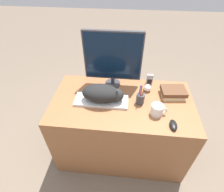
% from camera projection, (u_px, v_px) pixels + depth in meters
% --- Properties ---
extents(ground_plane, '(12.00, 12.00, 0.00)m').
position_uv_depth(ground_plane, '(118.00, 177.00, 1.78)').
color(ground_plane, '#6B5B4C').
extents(desk, '(1.26, 0.68, 0.74)m').
position_uv_depth(desk, '(121.00, 127.00, 1.79)').
color(desk, brown).
rests_on(desk, ground_plane).
extents(keyboard, '(0.46, 0.17, 0.02)m').
position_uv_depth(keyboard, '(101.00, 101.00, 1.53)').
color(keyboard, silver).
rests_on(keyboard, desk).
extents(cat, '(0.36, 0.19, 0.15)m').
position_uv_depth(cat, '(103.00, 93.00, 1.47)').
color(cat, black).
rests_on(cat, keyboard).
extents(monitor, '(0.52, 0.15, 0.53)m').
position_uv_depth(monitor, '(113.00, 58.00, 1.53)').
color(monitor, '#333338').
rests_on(monitor, desk).
extents(computer_mouse, '(0.06, 0.11, 0.03)m').
position_uv_depth(computer_mouse, '(173.00, 125.00, 1.32)').
color(computer_mouse, black).
rests_on(computer_mouse, desk).
extents(coffee_mug, '(0.13, 0.10, 0.09)m').
position_uv_depth(coffee_mug, '(157.00, 110.00, 1.39)').
color(coffee_mug, silver).
rests_on(coffee_mug, desk).
extents(pen_cup, '(0.07, 0.07, 0.21)m').
position_uv_depth(pen_cup, '(140.00, 98.00, 1.49)').
color(pen_cup, '#38383D').
rests_on(pen_cup, desk).
extents(baseball, '(0.07, 0.07, 0.07)m').
position_uv_depth(baseball, '(148.00, 88.00, 1.63)').
color(baseball, silver).
rests_on(baseball, desk).
extents(phone, '(0.06, 0.03, 0.11)m').
position_uv_depth(phone, '(150.00, 79.00, 1.70)').
color(phone, '#99999E').
rests_on(phone, desk).
extents(book_stack, '(0.23, 0.18, 0.08)m').
position_uv_depth(book_stack, '(173.00, 92.00, 1.57)').
color(book_stack, '#C6B284').
rests_on(book_stack, desk).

